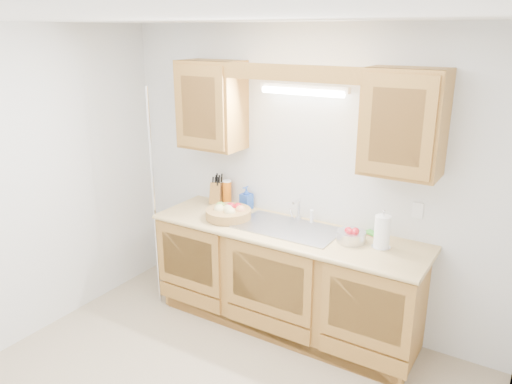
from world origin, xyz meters
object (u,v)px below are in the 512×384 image
Objects in this scene: paper_towel at (382,232)px; apple_bowl at (351,236)px; fruit_basket at (229,212)px; knife_block at (217,193)px.

apple_bowl is at bearing -176.00° from paper_towel.
paper_towel is at bearing 4.02° from fruit_basket.
apple_bowl is at bearing -24.01° from knife_block.
knife_block is at bearing 174.16° from paper_towel.
knife_block is 1.41m from apple_bowl.
fruit_basket is 1.53× the size of paper_towel.
paper_towel is 1.29× the size of apple_bowl.
fruit_basket is 1.55× the size of knife_block.
paper_towel is (1.31, 0.09, 0.07)m from fruit_basket.
knife_block is 1.63m from paper_towel.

